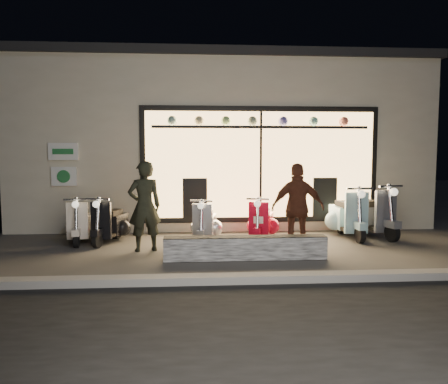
# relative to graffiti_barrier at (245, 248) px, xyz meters

# --- Properties ---
(ground) EXTENTS (40.00, 40.00, 0.00)m
(ground) POSITION_rel_graffiti_barrier_xyz_m (-0.15, 0.65, -0.20)
(ground) COLOR #383533
(ground) RESTS_ON ground
(kerb) EXTENTS (40.00, 0.25, 0.12)m
(kerb) POSITION_rel_graffiti_barrier_xyz_m (-0.15, -1.35, -0.14)
(kerb) COLOR slate
(kerb) RESTS_ON ground
(shop_building) EXTENTS (10.20, 6.23, 4.20)m
(shop_building) POSITION_rel_graffiti_barrier_xyz_m (-0.14, 5.63, 1.90)
(shop_building) COLOR beige
(shop_building) RESTS_ON ground
(graffiti_barrier) EXTENTS (2.77, 0.28, 0.40)m
(graffiti_barrier) POSITION_rel_graffiti_barrier_xyz_m (0.00, 0.00, 0.00)
(graffiti_barrier) COLOR black
(graffiti_barrier) RESTS_ON ground
(scooter_silver) EXTENTS (0.52, 1.23, 0.87)m
(scooter_silver) POSITION_rel_graffiti_barrier_xyz_m (-0.63, 1.63, 0.15)
(scooter_silver) COLOR black
(scooter_silver) RESTS_ON ground
(scooter_red) EXTENTS (0.65, 1.25, 0.90)m
(scooter_red) POSITION_rel_graffiti_barrier_xyz_m (0.56, 1.71, 0.16)
(scooter_red) COLOR black
(scooter_red) RESTS_ON ground
(scooter_black) EXTENTS (0.61, 1.28, 0.91)m
(scooter_black) POSITION_rel_graffiti_barrier_xyz_m (-2.57, 1.75, 0.17)
(scooter_black) COLOR black
(scooter_black) RESTS_ON ground
(scooter_cream) EXTENTS (0.49, 1.27, 0.91)m
(scooter_cream) POSITION_rel_graffiti_barrier_xyz_m (-3.20, 1.80, 0.16)
(scooter_cream) COLOR black
(scooter_cream) RESTS_ON ground
(scooter_blue) EXTENTS (0.48, 1.49, 1.08)m
(scooter_blue) POSITION_rel_graffiti_barrier_xyz_m (2.46, 1.96, 0.23)
(scooter_blue) COLOR black
(scooter_blue) RESTS_ON ground
(scooter_grey) EXTENTS (0.75, 1.56, 1.11)m
(scooter_grey) POSITION_rel_graffiti_barrier_xyz_m (2.97, 2.04, 0.25)
(scooter_grey) COLOR black
(scooter_grey) RESTS_ON ground
(man) EXTENTS (0.70, 0.56, 1.67)m
(man) POSITION_rel_graffiti_barrier_xyz_m (-1.78, 0.78, 0.64)
(man) COLOR black
(man) RESTS_ON ground
(woman) EXTENTS (0.99, 0.50, 1.63)m
(woman) POSITION_rel_graffiti_barrier_xyz_m (1.03, 0.51, 0.62)
(woman) COLOR #582B1B
(woman) RESTS_ON ground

